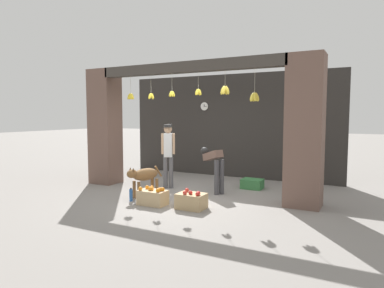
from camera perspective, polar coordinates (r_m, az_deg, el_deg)
name	(u,v)px	position (r m, az deg, el deg)	size (l,w,h in m)	color
ground_plane	(184,195)	(7.88, -1.40, -8.55)	(60.00, 60.00, 0.00)	gray
shop_back_wall	(229,126)	(10.19, 6.26, 3.03)	(6.44, 0.12, 3.01)	#2D2B28
shop_pillar_left	(105,127)	(9.43, -14.29, 2.76)	(0.70, 0.60, 3.01)	brown
shop_pillar_right	(305,131)	(7.09, 18.28, 2.02)	(0.70, 0.60, 3.01)	brown
storefront_awning	(187,69)	(7.83, -0.89, 12.35)	(4.54, 0.30, 0.93)	#3D3833
dog	(144,176)	(7.74, -8.00, -5.26)	(0.44, 0.98, 0.70)	brown
shopkeeper	(168,151)	(8.52, -4.00, -1.17)	(0.32, 0.30, 1.60)	#56565B
worker_stooping	(214,163)	(8.05, 3.69, -3.25)	(0.73, 0.56, 1.04)	#424247
fruit_crate_oranges	(153,197)	(7.09, -6.56, -8.75)	(0.58, 0.35, 0.37)	tan
fruit_crate_apples	(191,201)	(6.77, -0.11, -9.43)	(0.54, 0.41, 0.37)	tan
produce_box_green	(252,184)	(8.69, 10.00, -6.55)	(0.51, 0.40, 0.24)	#387A42
water_bottle	(131,195)	(7.44, -10.13, -8.37)	(0.07, 0.07, 0.29)	#2D60AD
wall_clock	(204,106)	(10.44, 2.09, 6.29)	(0.26, 0.03, 0.26)	black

